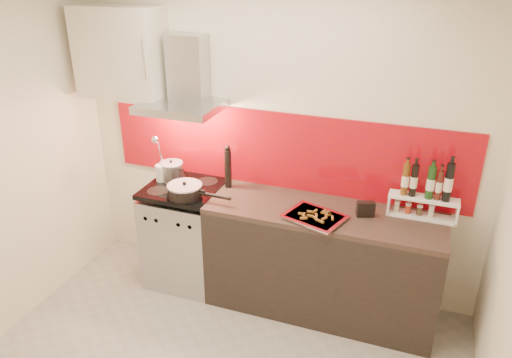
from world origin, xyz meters
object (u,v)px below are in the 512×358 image
at_px(pepper_mill, 228,167).
at_px(saute_pan, 186,190).
at_px(stock_pot, 172,171).
at_px(range_stove, 186,235).
at_px(baking_tray, 315,217).
at_px(counter, 322,261).

bearing_deg(pepper_mill, saute_pan, -129.21).
bearing_deg(pepper_mill, stock_pot, -175.92).
distance_m(saute_pan, pepper_mill, 0.40).
xyz_separation_m(range_stove, pepper_mill, (0.35, 0.14, 0.64)).
relative_size(range_stove, saute_pan, 1.68).
bearing_deg(baking_tray, range_stove, 173.11).
xyz_separation_m(range_stove, counter, (1.20, 0.00, 0.01)).
height_order(range_stove, counter, range_stove).
distance_m(stock_pot, saute_pan, 0.37).
bearing_deg(stock_pot, pepper_mill, 4.08).
xyz_separation_m(saute_pan, pepper_mill, (0.24, 0.30, 0.12)).
distance_m(counter, baking_tray, 0.49).
height_order(counter, pepper_mill, pepper_mill).
height_order(counter, stock_pot, stock_pot).
height_order(range_stove, baking_tray, baking_tray).
distance_m(stock_pot, baking_tray, 1.34).
relative_size(counter, saute_pan, 3.33).
xyz_separation_m(saute_pan, baking_tray, (1.05, 0.01, -0.04)).
height_order(stock_pot, pepper_mill, pepper_mill).
xyz_separation_m(stock_pot, saute_pan, (0.27, -0.26, -0.02)).
height_order(counter, baking_tray, baking_tray).
distance_m(range_stove, saute_pan, 0.55).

